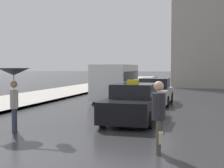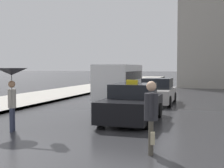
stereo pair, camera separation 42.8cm
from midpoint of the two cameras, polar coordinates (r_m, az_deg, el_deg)
ground_plane at (r=7.66m, az=-19.96°, el=-13.23°), size 300.00×300.00×0.00m
taxi at (r=12.33m, az=2.92°, el=-3.66°), size 1.91×4.21×1.63m
sedan_red at (r=18.30m, az=7.11°, el=-1.48°), size 1.91×4.11×1.48m
ambulance_van at (r=20.09m, az=0.16°, el=0.65°), size 2.25×5.69×2.28m
pedestrian_with_umbrella at (r=10.68m, az=-18.61°, el=0.73°), size 1.05×1.05×2.10m
pedestrian_man at (r=7.68m, az=6.96°, el=-4.98°), size 0.38×0.62×1.79m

